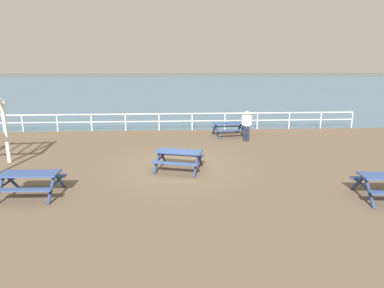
{
  "coord_description": "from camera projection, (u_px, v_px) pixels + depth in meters",
  "views": [
    {
      "loc": [
        -0.23,
        -12.88,
        4.13
      ],
      "look_at": [
        0.6,
        0.7,
        0.8
      ],
      "focal_mm": 30.96,
      "sensor_mm": 36.0,
      "label": 1
    }
  ],
  "objects": [
    {
      "name": "picnic_table_far_left",
      "position": [
        229.0,
        126.0,
        19.15
      ],
      "size": [
        2.02,
        1.79,
        0.8
      ],
      "rotation": [
        0.0,
        0.0,
        0.17
      ],
      "color": "#334C84",
      "rests_on": "ground"
    },
    {
      "name": "ground_plane",
      "position": [
        178.0,
        170.0,
        13.5
      ],
      "size": [
        30.0,
        24.0,
        0.2
      ],
      "primitive_type": "cube",
      "color": "brown"
    },
    {
      "name": "sea_band",
      "position": [
        173.0,
        85.0,
        64.62
      ],
      "size": [
        142.0,
        90.0,
        0.01
      ],
      "primitive_type": "cube",
      "color": "#476B84",
      "rests_on": "ground"
    },
    {
      "name": "distant_shoreline",
      "position": [
        172.0,
        76.0,
        106.31
      ],
      "size": [
        142.0,
        6.0,
        1.8
      ],
      "primitive_type": "cube",
      "color": "#4C4C47",
      "rests_on": "ground"
    },
    {
      "name": "visitor",
      "position": [
        247.0,
        124.0,
        17.76
      ],
      "size": [
        0.51,
        0.31,
        1.66
      ],
      "rotation": [
        0.0,
        0.0,
        4.41
      ],
      "color": "#1E2338",
      "rests_on": "ground"
    },
    {
      "name": "picnic_table_near_right",
      "position": [
        179.0,
        156.0,
        13.04
      ],
      "size": [
        2.15,
        1.94,
        0.8
      ],
      "rotation": [
        0.0,
        0.0,
        -0.28
      ],
      "color": "#334C84",
      "rests_on": "ground"
    },
    {
      "name": "picnic_table_mid_centre",
      "position": [
        30.0,
        179.0,
        10.44
      ],
      "size": [
        1.84,
        1.58,
        0.8
      ],
      "rotation": [
        0.0,
        0.0,
        -0.02
      ],
      "color": "#334C84",
      "rests_on": "ground"
    },
    {
      "name": "seaward_railing",
      "position": [
        176.0,
        118.0,
        20.81
      ],
      "size": [
        23.07,
        0.07,
        1.08
      ],
      "color": "white",
      "rests_on": "ground"
    }
  ]
}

